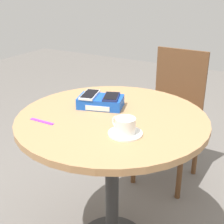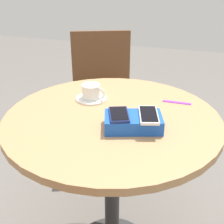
{
  "view_description": "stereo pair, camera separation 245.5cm",
  "coord_description": "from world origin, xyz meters",
  "px_view_note": "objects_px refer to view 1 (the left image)",
  "views": [
    {
      "loc": [
        0.66,
        -1.16,
        1.37
      ],
      "look_at": [
        0.0,
        0.0,
        0.8
      ],
      "focal_mm": 50.0,
      "sensor_mm": 36.0,
      "label": 1
    },
    {
      "loc": [
        -0.33,
        1.09,
        1.38
      ],
      "look_at": [
        0.0,
        0.0,
        0.8
      ],
      "focal_mm": 50.0,
      "sensor_mm": 36.0,
      "label": 2
    }
  ],
  "objects_px": {
    "chair_far_side": "(172,116)",
    "phone_white": "(90,95)",
    "phone_box": "(101,102)",
    "round_table": "(112,141)",
    "phone_navy": "(111,97)",
    "saucer": "(125,133)",
    "lanyard_strap": "(42,121)",
    "coffee_cup": "(125,125)"
  },
  "relations": [
    {
      "from": "chair_far_side",
      "to": "phone_white",
      "type": "bearing_deg",
      "value": -103.78
    },
    {
      "from": "phone_box",
      "to": "chair_far_side",
      "type": "xyz_separation_m",
      "value": [
        0.13,
        0.74,
        -0.33
      ]
    },
    {
      "from": "round_table",
      "to": "phone_navy",
      "type": "distance_m",
      "value": 0.22
    },
    {
      "from": "phone_white",
      "to": "saucer",
      "type": "xyz_separation_m",
      "value": [
        0.3,
        -0.19,
        -0.06
      ]
    },
    {
      "from": "lanyard_strap",
      "to": "chair_far_side",
      "type": "xyz_separation_m",
      "value": [
        0.26,
        1.02,
        -0.3
      ]
    },
    {
      "from": "lanyard_strap",
      "to": "chair_far_side",
      "type": "bearing_deg",
      "value": 75.51
    },
    {
      "from": "phone_box",
      "to": "lanyard_strap",
      "type": "bearing_deg",
      "value": -115.61
    },
    {
      "from": "phone_navy",
      "to": "chair_far_side",
      "type": "distance_m",
      "value": 0.81
    },
    {
      "from": "saucer",
      "to": "coffee_cup",
      "type": "height_order",
      "value": "coffee_cup"
    },
    {
      "from": "phone_white",
      "to": "coffee_cup",
      "type": "bearing_deg",
      "value": -32.67
    },
    {
      "from": "phone_box",
      "to": "lanyard_strap",
      "type": "height_order",
      "value": "phone_box"
    },
    {
      "from": "chair_far_side",
      "to": "saucer",
      "type": "bearing_deg",
      "value": -82.94
    },
    {
      "from": "lanyard_strap",
      "to": "phone_white",
      "type": "bearing_deg",
      "value": 73.54
    },
    {
      "from": "coffee_cup",
      "to": "lanyard_strap",
      "type": "xyz_separation_m",
      "value": [
        -0.38,
        -0.08,
        -0.04
      ]
    },
    {
      "from": "phone_box",
      "to": "phone_white",
      "type": "relative_size",
      "value": 1.56
    },
    {
      "from": "phone_box",
      "to": "phone_white",
      "type": "distance_m",
      "value": 0.07
    },
    {
      "from": "round_table",
      "to": "phone_white",
      "type": "height_order",
      "value": "phone_white"
    },
    {
      "from": "phone_white",
      "to": "chair_far_side",
      "type": "xyz_separation_m",
      "value": [
        0.18,
        0.75,
        -0.36
      ]
    },
    {
      "from": "round_table",
      "to": "saucer",
      "type": "xyz_separation_m",
      "value": [
        0.14,
        -0.14,
        0.14
      ]
    },
    {
      "from": "coffee_cup",
      "to": "chair_far_side",
      "type": "relative_size",
      "value": 0.12
    },
    {
      "from": "coffee_cup",
      "to": "lanyard_strap",
      "type": "bearing_deg",
      "value": -168.42
    },
    {
      "from": "phone_white",
      "to": "coffee_cup",
      "type": "height_order",
      "value": "coffee_cup"
    },
    {
      "from": "chair_far_side",
      "to": "lanyard_strap",
      "type": "bearing_deg",
      "value": -104.49
    },
    {
      "from": "phone_white",
      "to": "chair_far_side",
      "type": "height_order",
      "value": "chair_far_side"
    },
    {
      "from": "phone_white",
      "to": "saucer",
      "type": "relative_size",
      "value": 1.1
    },
    {
      "from": "round_table",
      "to": "phone_navy",
      "type": "relative_size",
      "value": 6.36
    },
    {
      "from": "round_table",
      "to": "phone_box",
      "type": "xyz_separation_m",
      "value": [
        -0.11,
        0.07,
        0.16
      ]
    },
    {
      "from": "round_table",
      "to": "phone_white",
      "type": "bearing_deg",
      "value": 160.37
    },
    {
      "from": "coffee_cup",
      "to": "lanyard_strap",
      "type": "height_order",
      "value": "coffee_cup"
    },
    {
      "from": "phone_white",
      "to": "chair_far_side",
      "type": "bearing_deg",
      "value": 76.22
    },
    {
      "from": "saucer",
      "to": "chair_far_side",
      "type": "bearing_deg",
      "value": 97.06
    },
    {
      "from": "phone_box",
      "to": "coffee_cup",
      "type": "distance_m",
      "value": 0.32
    },
    {
      "from": "phone_box",
      "to": "saucer",
      "type": "relative_size",
      "value": 1.72
    },
    {
      "from": "round_table",
      "to": "chair_far_side",
      "type": "relative_size",
      "value": 0.96
    },
    {
      "from": "phone_box",
      "to": "coffee_cup",
      "type": "height_order",
      "value": "coffee_cup"
    },
    {
      "from": "phone_box",
      "to": "phone_navy",
      "type": "xyz_separation_m",
      "value": [
        0.05,
        0.02,
        0.03
      ]
    },
    {
      "from": "phone_box",
      "to": "lanyard_strap",
      "type": "distance_m",
      "value": 0.31
    },
    {
      "from": "coffee_cup",
      "to": "phone_white",
      "type": "bearing_deg",
      "value": 147.33
    },
    {
      "from": "phone_box",
      "to": "chair_far_side",
      "type": "bearing_deg",
      "value": 80.11
    },
    {
      "from": "phone_navy",
      "to": "saucer",
      "type": "distance_m",
      "value": 0.3
    },
    {
      "from": "phone_box",
      "to": "coffee_cup",
      "type": "relative_size",
      "value": 2.14
    },
    {
      "from": "phone_navy",
      "to": "lanyard_strap",
      "type": "height_order",
      "value": "phone_navy"
    }
  ]
}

